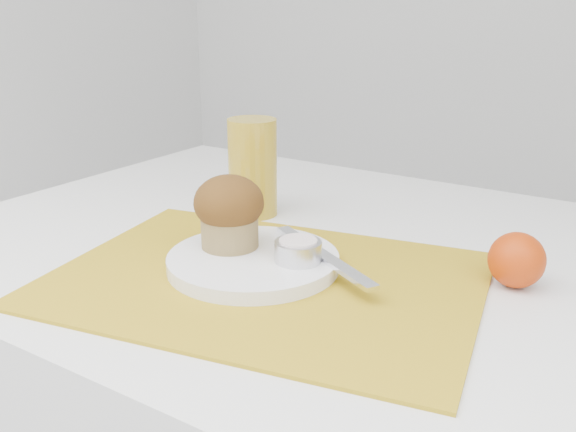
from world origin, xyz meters
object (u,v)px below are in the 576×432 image
Objects in this scene: juice_glass at (253,168)px; orange at (517,260)px; muffin at (229,211)px; plate at (253,261)px.

orange is at bearing -6.77° from juice_glass.
orange is 0.71× the size of muffin.
juice_glass is 1.61× the size of muffin.
plate is 0.23m from juice_glass.
juice_glass is 0.20m from muffin.
plate is 0.32m from orange.
juice_glass reaches higher than muffin.
plate is 3.23× the size of orange.
muffin is at bearing 168.67° from plate.
plate is at bearing -54.18° from juice_glass.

